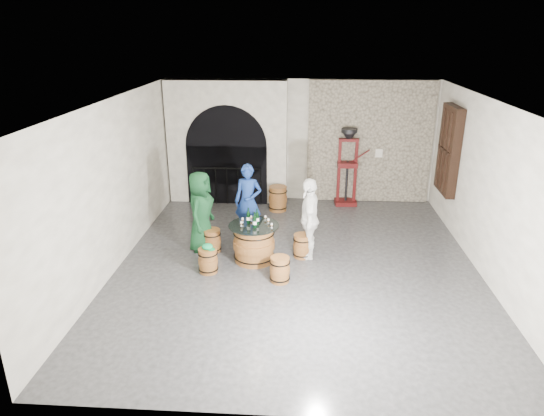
# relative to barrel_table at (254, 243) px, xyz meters

# --- Properties ---
(ground) EXTENTS (8.00, 8.00, 0.00)m
(ground) POSITION_rel_barrel_table_xyz_m (0.86, -0.14, -0.38)
(ground) COLOR #29292B
(ground) RESTS_ON ground
(wall_back) EXTENTS (8.00, 0.00, 8.00)m
(wall_back) POSITION_rel_barrel_table_xyz_m (0.86, 3.86, 1.22)
(wall_back) COLOR silver
(wall_back) RESTS_ON ground
(wall_front) EXTENTS (8.00, 0.00, 8.00)m
(wall_front) POSITION_rel_barrel_table_xyz_m (0.86, -4.14, 1.22)
(wall_front) COLOR silver
(wall_front) RESTS_ON ground
(wall_left) EXTENTS (0.00, 8.00, 8.00)m
(wall_left) POSITION_rel_barrel_table_xyz_m (-2.64, -0.14, 1.22)
(wall_left) COLOR silver
(wall_left) RESTS_ON ground
(wall_right) EXTENTS (0.00, 8.00, 8.00)m
(wall_right) POSITION_rel_barrel_table_xyz_m (4.36, -0.14, 1.22)
(wall_right) COLOR silver
(wall_right) RESTS_ON ground
(ceiling) EXTENTS (8.00, 8.00, 0.00)m
(ceiling) POSITION_rel_barrel_table_xyz_m (0.86, -0.14, 2.82)
(ceiling) COLOR beige
(ceiling) RESTS_ON wall_back
(stone_facing_panel) EXTENTS (3.20, 0.12, 3.18)m
(stone_facing_panel) POSITION_rel_barrel_table_xyz_m (2.66, 3.80, 1.22)
(stone_facing_panel) COLOR #A39881
(stone_facing_panel) RESTS_ON ground
(arched_opening) EXTENTS (3.10, 0.60, 3.19)m
(arched_opening) POSITION_rel_barrel_table_xyz_m (-1.04, 3.60, 1.20)
(arched_opening) COLOR silver
(arched_opening) RESTS_ON ground
(shuttered_window) EXTENTS (0.23, 1.10, 2.00)m
(shuttered_window) POSITION_rel_barrel_table_xyz_m (4.24, 2.26, 1.42)
(shuttered_window) COLOR black
(shuttered_window) RESTS_ON wall_right
(barrel_table) EXTENTS (1.00, 1.00, 0.77)m
(barrel_table) POSITION_rel_barrel_table_xyz_m (0.00, 0.00, 0.00)
(barrel_table) COLOR brown
(barrel_table) RESTS_ON ground
(barrel_stool_left) EXTENTS (0.38, 0.38, 0.49)m
(barrel_stool_left) POSITION_rel_barrel_table_xyz_m (-0.92, 0.37, -0.14)
(barrel_stool_left) COLOR brown
(barrel_stool_left) RESTS_ON ground
(barrel_stool_far) EXTENTS (0.38, 0.38, 0.49)m
(barrel_stool_far) POSITION_rel_barrel_table_xyz_m (-0.20, 0.97, -0.14)
(barrel_stool_far) COLOR brown
(barrel_stool_far) RESTS_ON ground
(barrel_stool_right) EXTENTS (0.38, 0.38, 0.49)m
(barrel_stool_right) POSITION_rel_barrel_table_xyz_m (0.96, 0.23, -0.14)
(barrel_stool_right) COLOR brown
(barrel_stool_right) RESTS_ON ground
(barrel_stool_near_right) EXTENTS (0.38, 0.38, 0.49)m
(barrel_stool_near_right) POSITION_rel_barrel_table_xyz_m (0.56, -0.82, -0.14)
(barrel_stool_near_right) COLOR brown
(barrel_stool_near_right) RESTS_ON ground
(barrel_stool_near_left) EXTENTS (0.38, 0.38, 0.49)m
(barrel_stool_near_left) POSITION_rel_barrel_table_xyz_m (-0.83, -0.54, -0.14)
(barrel_stool_near_left) COLOR brown
(barrel_stool_near_left) RESTS_ON ground
(green_cap) EXTENTS (0.25, 0.20, 0.11)m
(green_cap) POSITION_rel_barrel_table_xyz_m (-0.83, -0.55, 0.15)
(green_cap) COLOR #0B8345
(green_cap) RESTS_ON barrel_stool_near_left
(person_green) EXTENTS (0.66, 0.91, 1.71)m
(person_green) POSITION_rel_barrel_table_xyz_m (-1.14, 0.46, 0.47)
(person_green) COLOR #0F381B
(person_green) RESTS_ON ground
(person_blue) EXTENTS (0.65, 0.48, 1.66)m
(person_blue) POSITION_rel_barrel_table_xyz_m (-0.25, 1.22, 0.45)
(person_blue) COLOR navy
(person_blue) RESTS_ON ground
(person_white) EXTENTS (0.43, 0.99, 1.68)m
(person_white) POSITION_rel_barrel_table_xyz_m (1.09, 0.26, 0.46)
(person_white) COLOR white
(person_white) RESTS_ON ground
(wine_bottle_left) EXTENTS (0.08, 0.08, 0.32)m
(wine_bottle_left) POSITION_rel_barrel_table_xyz_m (-0.11, 0.09, 0.52)
(wine_bottle_left) COLOR black
(wine_bottle_left) RESTS_ON barrel_table
(wine_bottle_center) EXTENTS (0.08, 0.08, 0.32)m
(wine_bottle_center) POSITION_rel_barrel_table_xyz_m (0.03, -0.12, 0.52)
(wine_bottle_center) COLOR black
(wine_bottle_center) RESTS_ON barrel_table
(wine_bottle_right) EXTENTS (0.08, 0.08, 0.32)m
(wine_bottle_right) POSITION_rel_barrel_table_xyz_m (0.06, 0.05, 0.52)
(wine_bottle_right) COLOR black
(wine_bottle_right) RESTS_ON barrel_table
(tasting_glass_a) EXTENTS (0.05, 0.05, 0.10)m
(tasting_glass_a) POSITION_rel_barrel_table_xyz_m (-0.24, -0.07, 0.44)
(tasting_glass_a) COLOR #B76323
(tasting_glass_a) RESTS_ON barrel_table
(tasting_glass_b) EXTENTS (0.05, 0.05, 0.10)m
(tasting_glass_b) POSITION_rel_barrel_table_xyz_m (0.28, 0.11, 0.44)
(tasting_glass_b) COLOR #B76323
(tasting_glass_b) RESTS_ON barrel_table
(tasting_glass_c) EXTENTS (0.05, 0.05, 0.10)m
(tasting_glass_c) POSITION_rel_barrel_table_xyz_m (-0.07, 0.25, 0.44)
(tasting_glass_c) COLOR #B76323
(tasting_glass_c) RESTS_ON barrel_table
(tasting_glass_d) EXTENTS (0.05, 0.05, 0.10)m
(tasting_glass_d) POSITION_rel_barrel_table_xyz_m (0.21, 0.28, 0.44)
(tasting_glass_d) COLOR #B76323
(tasting_glass_d) RESTS_ON barrel_table
(tasting_glass_e) EXTENTS (0.05, 0.05, 0.10)m
(tasting_glass_e) POSITION_rel_barrel_table_xyz_m (0.36, -0.12, 0.44)
(tasting_glass_e) COLOR #B76323
(tasting_glass_e) RESTS_ON barrel_table
(tasting_glass_f) EXTENTS (0.05, 0.05, 0.10)m
(tasting_glass_f) POSITION_rel_barrel_table_xyz_m (-0.23, 0.13, 0.44)
(tasting_glass_f) COLOR #B76323
(tasting_glass_f) RESTS_ON barrel_table
(side_barrel) EXTENTS (0.48, 0.48, 0.64)m
(side_barrel) POSITION_rel_barrel_table_xyz_m (0.32, 2.90, -0.07)
(side_barrel) COLOR brown
(side_barrel) RESTS_ON ground
(corking_press) EXTENTS (0.84, 0.47, 2.02)m
(corking_press) POSITION_rel_barrel_table_xyz_m (2.10, 3.47, 0.79)
(corking_press) COLOR #550F0E
(corking_press) RESTS_ON ground
(control_box) EXTENTS (0.18, 0.10, 0.22)m
(control_box) POSITION_rel_barrel_table_xyz_m (2.91, 3.72, 0.97)
(control_box) COLOR silver
(control_box) RESTS_ON wall_back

